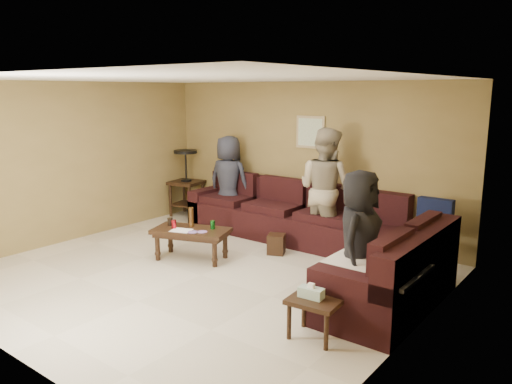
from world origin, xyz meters
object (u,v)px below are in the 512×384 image
waste_bin (276,244)px  end_table_left (186,182)px  side_table_right (314,303)px  coffee_table (191,233)px  sectional_sofa (316,236)px  person_right (359,240)px  person_left (229,181)px  person_middle (325,189)px

waste_bin → end_table_left: bearing=162.8°
side_table_right → coffee_table: bearing=160.3°
sectional_sofa → end_table_left: size_ratio=3.70×
sectional_sofa → person_right: bearing=-43.6°
side_table_right → end_table_left: bearing=148.9°
waste_bin → person_right: size_ratio=0.19×
side_table_right → person_left: bearing=141.8°
sectional_sofa → side_table_right: size_ratio=8.45×
sectional_sofa → side_table_right: (1.21, -2.05, 0.03)m
waste_bin → person_left: bearing=154.0°
side_table_right → sectional_sofa: bearing=120.5°
sectional_sofa → person_middle: size_ratio=2.54×
side_table_right → person_middle: person_middle is taller
end_table_left → sectional_sofa: bearing=-11.1°
person_left → end_table_left: bearing=-12.8°
waste_bin → person_right: (1.77, -0.96, 0.63)m
end_table_left → person_middle: 3.14m
coffee_table → end_table_left: end_table_left is taller
coffee_table → side_table_right: coffee_table is taller
person_left → sectional_sofa: bearing=155.5°
person_middle → coffee_table: bearing=57.4°
coffee_table → side_table_right: (2.58, -0.92, -0.02)m
person_right → sectional_sofa: bearing=37.2°
end_table_left → person_left: person_left is taller
sectional_sofa → side_table_right: bearing=-59.5°
waste_bin → sectional_sofa: bearing=19.9°
side_table_right → waste_bin: bearing=133.5°
coffee_table → person_middle: person_middle is taller
coffee_table → waste_bin: size_ratio=4.07×
person_left → person_right: 3.76m
waste_bin → person_left: (-1.57, 0.77, 0.65)m
side_table_right → person_middle: size_ratio=0.30×
coffee_table → end_table_left: 2.59m
end_table_left → person_right: bearing=-21.9°
end_table_left → person_middle: (3.12, -0.19, 0.26)m
person_left → person_right: bearing=143.2°
sectional_sofa → person_middle: bearing=105.7°
person_left → waste_bin: bearing=144.6°
sectional_sofa → coffee_table: size_ratio=3.94×
coffee_table → waste_bin: coffee_table is taller
person_left → side_table_right: bearing=132.4°
waste_bin → person_left: person_left is taller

